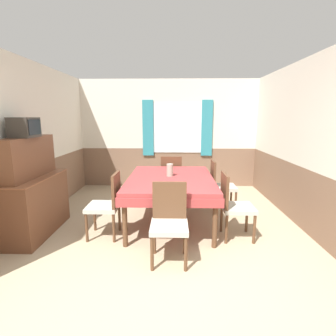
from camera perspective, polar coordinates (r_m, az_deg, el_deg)
ground_plane at (r=2.76m, az=-2.04°, el=-27.44°), size 16.00×16.00×0.00m
wall_back at (r=6.47m, az=0.22°, el=7.47°), size 4.66×0.10×2.60m
wall_left at (r=4.88m, az=-26.76°, el=4.99°), size 0.05×4.67×2.60m
wall_right at (r=4.76m, az=26.46°, el=4.89°), size 0.05×4.67×2.60m
dining_table at (r=4.25m, az=0.57°, el=-3.31°), size 1.38×1.91×0.76m
chair_left_near at (r=3.88m, az=-12.99°, el=-7.35°), size 0.44×0.44×0.94m
chair_right_near at (r=3.86m, az=13.99°, el=-7.51°), size 0.44×0.44×0.94m
chair_head_window at (r=5.41m, az=0.73°, el=-1.80°), size 0.44×0.44×0.94m
chair_head_near at (r=3.20m, az=0.29°, el=-11.13°), size 0.44×0.44×0.94m
chair_right_far at (r=4.90m, az=11.20°, el=-3.40°), size 0.44×0.44×0.94m
sideboard at (r=4.31m, az=-27.04°, el=-4.98°), size 0.46×1.27×1.44m
tv at (r=4.09m, az=-28.80°, el=7.75°), size 0.29×0.37×0.27m
vase at (r=4.29m, az=0.41°, el=-0.42°), size 0.11×0.11×0.20m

